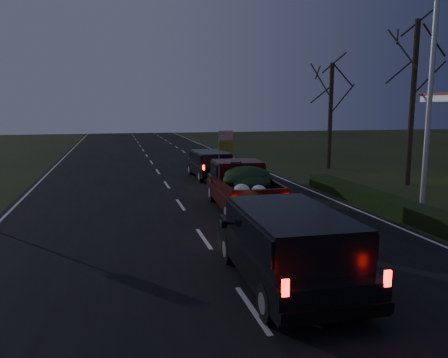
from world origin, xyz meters
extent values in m
plane|color=black|center=(0.00, 0.00, 0.00)|extent=(120.00, 120.00, 0.00)
cube|color=black|center=(0.00, 0.00, 0.01)|extent=(14.00, 120.00, 0.02)
cube|color=black|center=(7.80, 3.00, 0.30)|extent=(1.00, 10.00, 0.60)
cylinder|color=silver|center=(9.50, 2.00, 4.50)|extent=(0.20, 0.20, 9.00)
cylinder|color=black|center=(12.50, 7.00, 4.25)|extent=(0.28, 0.28, 8.50)
cylinder|color=black|center=(11.50, 14.00, 3.50)|extent=(0.28, 0.28, 7.00)
cube|color=#3F0C08|center=(2.29, 3.55, 0.63)|extent=(2.40, 5.35, 0.58)
cube|color=#3F0C08|center=(2.34, 4.49, 1.41)|extent=(2.03, 1.79, 0.94)
cube|color=black|center=(2.34, 4.49, 1.52)|extent=(2.13, 1.69, 0.58)
cube|color=#3F0C08|center=(2.21, 2.19, 0.94)|extent=(2.11, 3.04, 0.06)
ellipsoid|color=black|center=(2.29, 2.71, 1.41)|extent=(1.78, 1.98, 0.63)
cylinder|color=gray|center=(1.35, 3.61, 2.15)|extent=(0.03, 0.03, 2.09)
cube|color=red|center=(1.63, 3.59, 3.01)|extent=(0.54, 0.05, 0.36)
cube|color=gold|center=(1.63, 3.59, 2.60)|extent=(0.54, 0.05, 0.36)
cube|color=black|center=(2.72, 11.92, 0.57)|extent=(1.97, 4.49, 0.56)
cube|color=black|center=(2.72, 11.68, 1.20)|extent=(1.82, 3.28, 0.74)
cube|color=black|center=(2.72, 11.68, 1.28)|extent=(1.91, 3.19, 0.44)
cube|color=black|center=(1.14, -3.92, 0.66)|extent=(2.27, 5.18, 0.64)
cube|color=black|center=(1.14, -4.18, 1.39)|extent=(2.11, 3.79, 0.85)
cube|color=black|center=(1.14, -4.18, 1.47)|extent=(2.21, 3.69, 0.51)
cube|color=black|center=(-0.08, -2.87, 1.26)|extent=(0.11, 0.24, 0.17)
camera|label=1|loc=(-2.57, -12.95, 4.06)|focal=35.00mm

